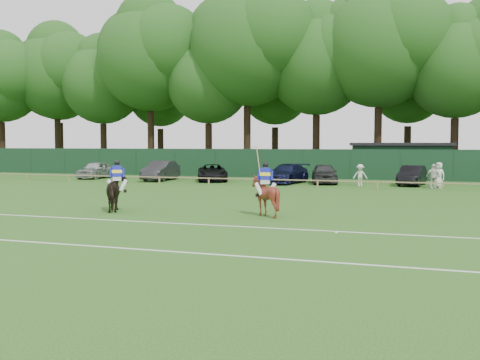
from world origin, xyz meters
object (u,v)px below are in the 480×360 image
at_px(horse_chestnut, 265,196).
at_px(hatch_grey, 324,173).
at_px(suv_black, 212,173).
at_px(sedan_navy, 287,174).
at_px(spectator_mid, 433,176).
at_px(polo_ball, 336,233).
at_px(estate_black, 412,176).
at_px(sedan_grey, 161,171).
at_px(sedan_silver, 96,170).
at_px(horse_dark, 117,192).
at_px(spectator_right, 439,175).
at_px(utility_shed, 402,160).
at_px(spectator_left, 360,175).

distance_m(horse_chestnut, hatch_grey, 19.42).
relative_size(suv_black, sedan_navy, 0.96).
bearing_deg(spectator_mid, polo_ball, -125.33).
bearing_deg(estate_black, spectator_mid, -53.52).
height_order(sedan_grey, hatch_grey, sedan_grey).
height_order(sedan_silver, sedan_navy, sedan_silver).
bearing_deg(sedan_silver, spectator_mid, -7.75).
height_order(sedan_silver, hatch_grey, hatch_grey).
bearing_deg(sedan_grey, spectator_mid, -9.78).
bearing_deg(sedan_navy, spectator_mid, 0.37).
xyz_separation_m(horse_dark, spectator_right, (13.57, 18.26, 0.01)).
xyz_separation_m(sedan_silver, polo_ball, (24.06, -22.84, -0.69)).
bearing_deg(spectator_mid, suv_black, 145.82).
xyz_separation_m(sedan_navy, spectator_mid, (10.30, -1.65, 0.09)).
distance_m(horse_dark, estate_black, 23.22).
bearing_deg(spectator_right, sedan_grey, -156.82).
height_order(sedan_silver, suv_black, sedan_silver).
xyz_separation_m(horse_chestnut, sedan_silver, (-20.57, 19.22, -0.10)).
distance_m(horse_dark, sedan_navy, 19.33).
bearing_deg(suv_black, estate_black, -21.87).
xyz_separation_m(sedan_grey, sedan_navy, (10.43, 0.00, -0.07)).
bearing_deg(suv_black, sedan_silver, 156.01).
bearing_deg(spectator_right, hatch_grey, -165.65).
bearing_deg(horse_chestnut, sedan_grey, -60.58).
distance_m(horse_chestnut, estate_black, 20.22).
bearing_deg(estate_black, hatch_grey, -170.81).
distance_m(spectator_mid, polo_ball, 20.88).
bearing_deg(spectator_mid, spectator_right, 38.25).
height_order(horse_dark, spectator_mid, horse_dark).
height_order(horse_dark, utility_shed, utility_shed).
bearing_deg(hatch_grey, spectator_right, -24.66).
distance_m(sedan_grey, utility_shed, 20.49).
bearing_deg(horse_chestnut, estate_black, -112.59).
bearing_deg(spectator_right, utility_shed, 131.09).
distance_m(horse_chestnut, utility_shed, 28.20).
relative_size(horse_dark, spectator_right, 1.17).
height_order(horse_dark, suv_black, horse_dark).
relative_size(horse_dark, hatch_grey, 0.46).
distance_m(suv_black, hatch_grey, 8.83).
bearing_deg(suv_black, utility_shed, 8.53).
xyz_separation_m(horse_chestnut, spectator_mid, (6.55, 17.02, -0.02)).
relative_size(hatch_grey, estate_black, 1.03).
bearing_deg(estate_black, utility_shed, 104.96).
distance_m(horse_chestnut, suv_black, 21.54).
bearing_deg(polo_ball, sedan_navy, 107.99).
distance_m(horse_chestnut, sedan_silver, 28.15).
distance_m(horse_dark, spectator_right, 22.75).
xyz_separation_m(spectator_left, polo_ball, (1.75, -21.48, -0.72)).
xyz_separation_m(horse_dark, horse_chestnut, (6.65, 0.44, -0.01)).
distance_m(horse_chestnut, sedan_navy, 19.04).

